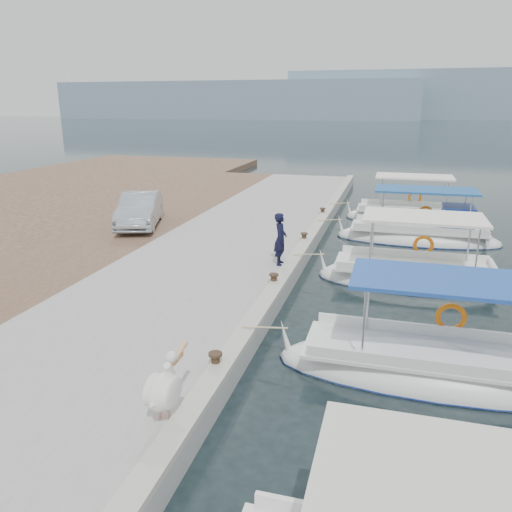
{
  "coord_description": "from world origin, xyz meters",
  "views": [
    {
      "loc": [
        2.79,
        -11.86,
        5.55
      ],
      "look_at": [
        -1.0,
        1.9,
        1.2
      ],
      "focal_mm": 35.0,
      "sensor_mm": 36.0,
      "label": 1
    }
  ],
  "objects": [
    {
      "name": "fishing_caique_b",
      "position": [
        3.97,
        -1.83,
        0.13
      ],
      "size": [
        6.77,
        2.12,
        2.83
      ],
      "color": "silver",
      "rests_on": "ground"
    },
    {
      "name": "fishing_caique_c",
      "position": [
        3.65,
        4.14,
        0.13
      ],
      "size": [
        6.11,
        2.38,
        2.83
      ],
      "color": "silver",
      "rests_on": "ground"
    },
    {
      "name": "ground",
      "position": [
        0.0,
        0.0,
        0.0
      ],
      "size": [
        400.0,
        400.0,
        0.0
      ],
      "primitive_type": "plane",
      "color": "black",
      "rests_on": "ground"
    },
    {
      "name": "pelican",
      "position": [
        -0.6,
        -5.29,
        1.05
      ],
      "size": [
        0.47,
        1.35,
        1.06
      ],
      "color": "tan",
      "rests_on": "concrete_quay"
    },
    {
      "name": "fishing_caique_d",
      "position": [
        4.06,
        9.58,
        0.19
      ],
      "size": [
        6.72,
        2.19,
        2.83
      ],
      "color": "silver",
      "rests_on": "ground"
    },
    {
      "name": "fisherman",
      "position": [
        -0.6,
        3.43,
        1.36
      ],
      "size": [
        0.49,
        0.68,
        1.72
      ],
      "primitive_type": "imported",
      "rotation": [
        0.0,
        0.0,
        1.7
      ],
      "color": "black",
      "rests_on": "concrete_quay"
    },
    {
      "name": "concrete_quay",
      "position": [
        -3.0,
        5.0,
        0.25
      ],
      "size": [
        6.0,
        40.0,
        0.5
      ],
      "primitive_type": "cube",
      "color": "gray",
      "rests_on": "ground"
    },
    {
      "name": "cobblestone_strip",
      "position": [
        -8.0,
        5.0,
        0.25
      ],
      "size": [
        4.0,
        40.0,
        0.5
      ],
      "primitive_type": "cube",
      "color": "brown",
      "rests_on": "ground"
    },
    {
      "name": "fishing_caique_e",
      "position": [
        3.62,
        13.56,
        0.13
      ],
      "size": [
        6.06,
        2.21,
        2.83
      ],
      "color": "silver",
      "rests_on": "ground"
    },
    {
      "name": "quay_curb",
      "position": [
        -0.22,
        5.0,
        0.56
      ],
      "size": [
        0.44,
        40.0,
        0.12
      ],
      "primitive_type": "cube",
      "color": "#ACA999",
      "rests_on": "concrete_quay"
    },
    {
      "name": "mooring_bollards",
      "position": [
        -0.35,
        1.5,
        0.69
      ],
      "size": [
        0.28,
        20.28,
        0.33
      ],
      "color": "black",
      "rests_on": "concrete_quay"
    },
    {
      "name": "distant_hills",
      "position": [
        29.61,
        201.49,
        7.61
      ],
      "size": [
        330.0,
        60.0,
        18.0
      ],
      "color": "gray",
      "rests_on": "ground"
    },
    {
      "name": "parked_car",
      "position": [
        -7.62,
        7.12,
        1.21
      ],
      "size": [
        2.81,
        4.55,
        1.42
      ],
      "primitive_type": "imported",
      "rotation": [
        0.0,
        0.0,
        0.33
      ],
      "color": "#A9B5C1",
      "rests_on": "cobblestone_strip"
    }
  ]
}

